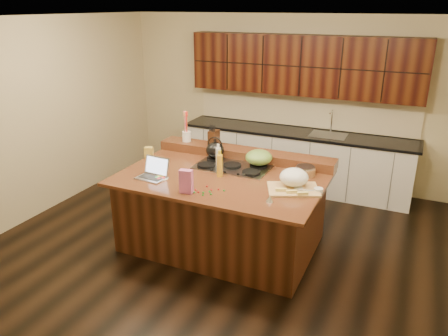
% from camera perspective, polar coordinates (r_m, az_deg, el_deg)
% --- Properties ---
extents(room, '(5.52, 5.02, 2.72)m').
position_cam_1_polar(room, '(5.04, -0.24, 3.54)').
color(room, black).
rests_on(room, ground).
extents(island, '(2.40, 1.60, 0.92)m').
position_cam_1_polar(island, '(5.37, -0.22, -5.53)').
color(island, black).
rests_on(island, ground).
extents(back_ledge, '(2.40, 0.30, 0.12)m').
position_cam_1_polar(back_ledge, '(5.76, 2.68, 1.89)').
color(back_ledge, black).
rests_on(back_ledge, island).
extents(cooktop, '(0.92, 0.52, 0.05)m').
position_cam_1_polar(cooktop, '(5.43, 1.09, 0.21)').
color(cooktop, gray).
rests_on(cooktop, island).
extents(back_counter, '(3.70, 0.66, 2.40)m').
position_cam_1_polar(back_counter, '(7.06, 9.61, 5.19)').
color(back_counter, silver).
rests_on(back_counter, ground).
extents(kettle, '(0.28, 0.28, 0.21)m').
position_cam_1_polar(kettle, '(5.62, -1.18, 2.36)').
color(kettle, black).
rests_on(kettle, cooktop).
extents(green_bowl, '(0.38, 0.38, 0.18)m').
position_cam_1_polar(green_bowl, '(5.40, 4.57, 1.39)').
color(green_bowl, olive).
rests_on(green_bowl, cooktop).
extents(laptop, '(0.36, 0.29, 0.23)m').
position_cam_1_polar(laptop, '(5.18, -9.15, -0.55)').
color(laptop, '#B7B7BC').
rests_on(laptop, island).
extents(oil_bottle, '(0.09, 0.09, 0.27)m').
position_cam_1_polar(oil_bottle, '(5.11, -0.58, 0.31)').
color(oil_bottle, gold).
rests_on(oil_bottle, island).
extents(vinegar_bottle, '(0.08, 0.08, 0.25)m').
position_cam_1_polar(vinegar_bottle, '(5.42, -0.76, 1.39)').
color(vinegar_bottle, silver).
rests_on(vinegar_bottle, island).
extents(wooden_tray, '(0.66, 0.58, 0.22)m').
position_cam_1_polar(wooden_tray, '(4.86, 9.10, -1.55)').
color(wooden_tray, tan).
rests_on(wooden_tray, island).
extents(ramekin_a, '(0.11, 0.11, 0.04)m').
position_cam_1_polar(ramekin_a, '(4.83, 12.23, -2.85)').
color(ramekin_a, white).
rests_on(ramekin_a, island).
extents(ramekin_b, '(0.12, 0.12, 0.04)m').
position_cam_1_polar(ramekin_b, '(4.82, 9.70, -2.72)').
color(ramekin_b, white).
rests_on(ramekin_b, island).
extents(ramekin_c, '(0.12, 0.12, 0.04)m').
position_cam_1_polar(ramekin_c, '(5.28, 9.96, -0.62)').
color(ramekin_c, white).
rests_on(ramekin_c, island).
extents(strainer_bowl, '(0.29, 0.29, 0.09)m').
position_cam_1_polar(strainer_bowl, '(5.27, 10.56, -0.44)').
color(strainer_bowl, '#996B3F').
rests_on(strainer_bowl, island).
extents(kitchen_timer, '(0.10, 0.10, 0.07)m').
position_cam_1_polar(kitchen_timer, '(4.52, 5.99, -3.99)').
color(kitchen_timer, silver).
rests_on(kitchen_timer, island).
extents(pink_bag, '(0.15, 0.10, 0.26)m').
position_cam_1_polar(pink_bag, '(4.69, -4.96, -1.76)').
color(pink_bag, '#BE5992').
rests_on(pink_bag, island).
extents(candy_plate, '(0.23, 0.23, 0.01)m').
position_cam_1_polar(candy_plate, '(5.14, -8.31, -1.34)').
color(candy_plate, white).
rests_on(candy_plate, island).
extents(package_box, '(0.12, 0.10, 0.15)m').
position_cam_1_polar(package_box, '(5.84, -9.78, 2.01)').
color(package_box, gold).
rests_on(package_box, island).
extents(utensil_crock, '(0.13, 0.13, 0.14)m').
position_cam_1_polar(utensil_crock, '(6.08, -4.92, 4.13)').
color(utensil_crock, white).
rests_on(utensil_crock, back_ledge).
extents(knife_block, '(0.11, 0.17, 0.20)m').
position_cam_1_polar(knife_block, '(5.89, -1.34, 3.96)').
color(knife_block, black).
rests_on(knife_block, back_ledge).
extents(gumdrop_0, '(0.02, 0.02, 0.02)m').
position_cam_1_polar(gumdrop_0, '(4.72, -3.37, -3.15)').
color(gumdrop_0, red).
rests_on(gumdrop_0, island).
extents(gumdrop_1, '(0.02, 0.02, 0.02)m').
position_cam_1_polar(gumdrop_1, '(4.67, -1.72, -3.41)').
color(gumdrop_1, '#198C26').
rests_on(gumdrop_1, island).
extents(gumdrop_2, '(0.02, 0.02, 0.02)m').
position_cam_1_polar(gumdrop_2, '(4.77, -1.68, -2.87)').
color(gumdrop_2, red).
rests_on(gumdrop_2, island).
extents(gumdrop_3, '(0.02, 0.02, 0.02)m').
position_cam_1_polar(gumdrop_3, '(4.65, -2.77, -3.53)').
color(gumdrop_3, '#198C26').
rests_on(gumdrop_3, island).
extents(gumdrop_4, '(0.02, 0.02, 0.02)m').
position_cam_1_polar(gumdrop_4, '(4.78, -0.72, -2.80)').
color(gumdrop_4, red).
rests_on(gumdrop_4, island).
extents(gumdrop_5, '(0.02, 0.02, 0.02)m').
position_cam_1_polar(gumdrop_5, '(4.72, -3.91, -3.20)').
color(gumdrop_5, '#198C26').
rests_on(gumdrop_5, island).
extents(gumdrop_6, '(0.02, 0.02, 0.02)m').
position_cam_1_polar(gumdrop_6, '(4.86, -2.23, -2.39)').
color(gumdrop_6, red).
rests_on(gumdrop_6, island).
extents(gumdrop_7, '(0.02, 0.02, 0.02)m').
position_cam_1_polar(gumdrop_7, '(4.73, -1.91, -3.10)').
color(gumdrop_7, '#198C26').
rests_on(gumdrop_7, island).
extents(gumdrop_8, '(0.02, 0.02, 0.02)m').
position_cam_1_polar(gumdrop_8, '(4.89, -4.54, -2.33)').
color(gumdrop_8, red).
rests_on(gumdrop_8, island).
extents(gumdrop_9, '(0.02, 0.02, 0.02)m').
position_cam_1_polar(gumdrop_9, '(4.75, -0.01, -2.95)').
color(gumdrop_9, '#198C26').
rests_on(gumdrop_9, island).
extents(gumdrop_10, '(0.02, 0.02, 0.02)m').
position_cam_1_polar(gumdrop_10, '(4.78, -3.74, -2.86)').
color(gumdrop_10, red).
rests_on(gumdrop_10, island).
extents(gumdrop_11, '(0.02, 0.02, 0.02)m').
position_cam_1_polar(gumdrop_11, '(4.71, -2.72, -3.21)').
color(gumdrop_11, '#198C26').
rests_on(gumdrop_11, island).
extents(gumdrop_12, '(0.02, 0.02, 0.02)m').
position_cam_1_polar(gumdrop_12, '(4.79, -4.54, -2.83)').
color(gumdrop_12, red).
rests_on(gumdrop_12, island).
extents(gumdrop_13, '(0.02, 0.02, 0.02)m').
position_cam_1_polar(gumdrop_13, '(4.84, -4.79, -2.56)').
color(gumdrop_13, '#198C26').
rests_on(gumdrop_13, island).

